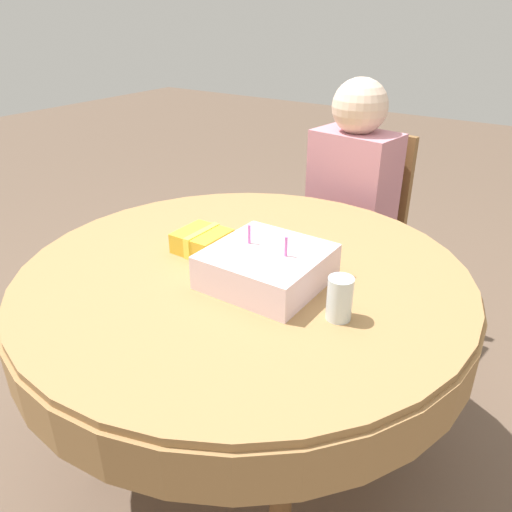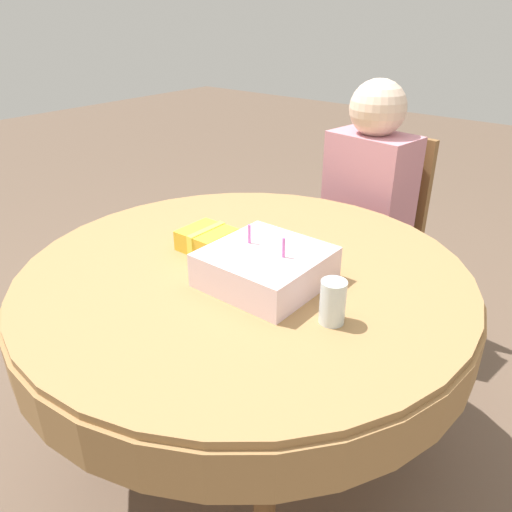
{
  "view_description": "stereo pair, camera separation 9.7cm",
  "coord_description": "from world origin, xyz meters",
  "px_view_note": "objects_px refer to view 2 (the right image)",
  "views": [
    {
      "loc": [
        0.72,
        -0.99,
        1.36
      ],
      "look_at": [
        0.05,
        -0.01,
        0.76
      ],
      "focal_mm": 35.0,
      "sensor_mm": 36.0,
      "label": 1
    },
    {
      "loc": [
        0.8,
        -0.93,
        1.36
      ],
      "look_at": [
        0.05,
        -0.01,
        0.76
      ],
      "focal_mm": 35.0,
      "sensor_mm": 36.0,
      "label": 2
    }
  ],
  "objects_px": {
    "chair": "(373,234)",
    "person": "(366,194)",
    "gift_box": "(207,239)",
    "drinking_glass": "(333,302)",
    "birthday_cake": "(266,267)"
  },
  "relations": [
    {
      "from": "drinking_glass",
      "to": "person",
      "type": "bearing_deg",
      "value": 113.11
    },
    {
      "from": "chair",
      "to": "person",
      "type": "relative_size",
      "value": 0.79
    },
    {
      "from": "chair",
      "to": "person",
      "type": "height_order",
      "value": "person"
    },
    {
      "from": "person",
      "to": "drinking_glass",
      "type": "xyz_separation_m",
      "value": [
        0.39,
        -0.9,
        0.08
      ]
    },
    {
      "from": "gift_box",
      "to": "person",
      "type": "bearing_deg",
      "value": 82.25
    },
    {
      "from": "chair",
      "to": "drinking_glass",
      "type": "bearing_deg",
      "value": -61.52
    },
    {
      "from": "birthday_cake",
      "to": "person",
      "type": "bearing_deg",
      "value": 100.15
    },
    {
      "from": "birthday_cake",
      "to": "drinking_glass",
      "type": "distance_m",
      "value": 0.24
    },
    {
      "from": "drinking_glass",
      "to": "gift_box",
      "type": "distance_m",
      "value": 0.51
    },
    {
      "from": "gift_box",
      "to": "birthday_cake",
      "type": "bearing_deg",
      "value": -10.55
    },
    {
      "from": "chair",
      "to": "gift_box",
      "type": "distance_m",
      "value": 0.94
    },
    {
      "from": "person",
      "to": "gift_box",
      "type": "distance_m",
      "value": 0.81
    },
    {
      "from": "chair",
      "to": "gift_box",
      "type": "bearing_deg",
      "value": -89.87
    },
    {
      "from": "birthday_cake",
      "to": "drinking_glass",
      "type": "height_order",
      "value": "birthday_cake"
    },
    {
      "from": "person",
      "to": "drinking_glass",
      "type": "relative_size",
      "value": 10.5
    }
  ]
}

